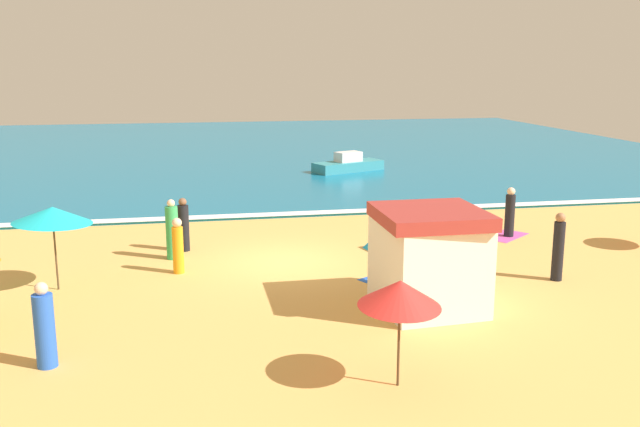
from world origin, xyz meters
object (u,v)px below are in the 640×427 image
(beachgoer_1, at_px, (510,213))
(small_boat_0, at_px, (348,165))
(beachgoer_4, at_px, (172,231))
(beach_tent, at_px, (395,234))
(beach_umbrella_2, at_px, (400,294))
(beachgoer_6, at_px, (558,248))
(beachgoer_3, at_px, (183,226))
(beachgoer_7, at_px, (178,246))
(lifeguard_cabana, at_px, (429,259))
(beachgoer_2, at_px, (45,328))
(beach_umbrella_3, at_px, (52,215))

(beachgoer_1, distance_m, small_boat_0, 14.98)
(beachgoer_4, bearing_deg, beach_tent, -2.98)
(beach_umbrella_2, distance_m, beachgoer_6, 8.18)
(beach_tent, xyz_separation_m, small_boat_0, (2.17, 15.83, -0.08))
(beach_tent, relative_size, beachgoer_3, 1.33)
(beachgoer_1, distance_m, beachgoer_3, 10.96)
(beachgoer_3, height_order, small_boat_0, beachgoer_3)
(beach_umbrella_2, height_order, small_boat_0, beach_umbrella_2)
(beachgoer_3, height_order, beachgoer_7, beachgoer_3)
(beachgoer_6, bearing_deg, beach_umbrella_2, -139.31)
(beach_umbrella_2, bearing_deg, beachgoer_7, 116.89)
(lifeguard_cabana, relative_size, beachgoer_6, 1.33)
(lifeguard_cabana, xyz_separation_m, beachgoer_7, (-5.96, 4.11, -0.47))
(beachgoer_1, bearing_deg, beachgoer_4, -176.67)
(beach_tent, distance_m, beachgoer_2, 11.59)
(beachgoer_1, bearing_deg, beachgoer_6, -100.84)
(lifeguard_cabana, bearing_deg, beachgoer_1, 50.62)
(beachgoer_7, bearing_deg, beachgoer_1, 11.06)
(beach_umbrella_3, bearing_deg, beachgoer_3, 45.28)
(beachgoer_2, bearing_deg, small_boat_0, 63.48)
(lifeguard_cabana, height_order, beachgoer_2, lifeguard_cabana)
(beachgoer_1, relative_size, beachgoer_3, 1.00)
(lifeguard_cabana, bearing_deg, beachgoer_4, 137.48)
(beachgoer_6, height_order, small_boat_0, beachgoer_6)
(beachgoer_4, bearing_deg, beachgoer_1, 3.33)
(beach_tent, xyz_separation_m, beachgoer_6, (3.46, -3.79, 0.39))
(beachgoer_4, distance_m, small_boat_0, 17.94)
(beachgoer_1, xyz_separation_m, beachgoer_4, (-11.29, -0.66, 0.04))
(beachgoer_1, bearing_deg, beachgoer_3, 178.81)
(beachgoer_6, bearing_deg, small_boat_0, 93.76)
(lifeguard_cabana, xyz_separation_m, beachgoer_1, (5.16, 6.28, -0.43))
(beach_tent, bearing_deg, beachgoer_4, 177.02)
(beach_tent, relative_size, beachgoer_6, 1.20)
(small_boat_0, bearing_deg, beachgoer_1, -81.51)
(small_boat_0, bearing_deg, beach_umbrella_3, -123.90)
(beach_umbrella_2, bearing_deg, small_boat_0, 78.93)
(beach_tent, relative_size, beachgoer_1, 1.33)
(beach_umbrella_3, xyz_separation_m, beachgoer_3, (3.27, 3.30, -1.21))
(lifeguard_cabana, relative_size, beachgoer_7, 1.58)
(beachgoer_2, height_order, beachgoer_6, beachgoer_6)
(beach_umbrella_2, xyz_separation_m, beachgoer_1, (7.09, 10.11, -0.96))
(beach_umbrella_3, height_order, beach_tent, beach_umbrella_3)
(beachgoer_2, height_order, beachgoer_3, beachgoer_2)
(beachgoer_2, distance_m, beachgoer_3, 8.67)
(beachgoer_2, relative_size, beachgoer_6, 0.92)
(lifeguard_cabana, bearing_deg, beach_umbrella_3, 160.50)
(beach_umbrella_2, relative_size, beach_tent, 0.91)
(beachgoer_1, bearing_deg, beach_umbrella_3, -167.81)
(beach_umbrella_2, bearing_deg, beachgoer_6, 40.69)
(beachgoer_1, distance_m, beachgoer_6, 4.90)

